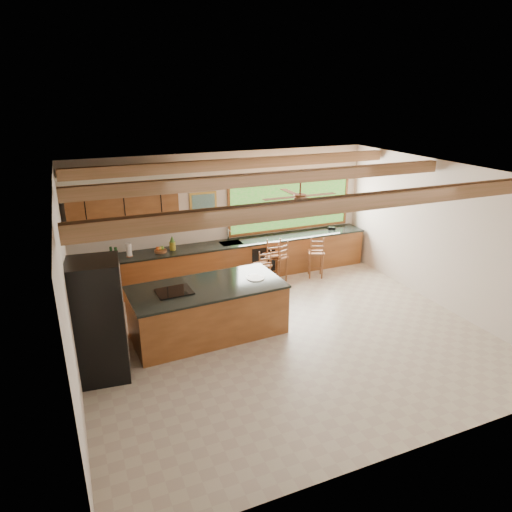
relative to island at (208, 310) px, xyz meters
name	(u,v)px	position (x,y,z in m)	size (l,w,h in m)	color
ground	(285,335)	(1.30, -0.60, -0.49)	(7.20, 7.20, 0.00)	#BEB49E
room_shell	(263,213)	(1.13, 0.05, 1.73)	(7.27, 6.54, 3.02)	beige
counter_run	(203,272)	(0.48, 1.92, -0.02)	(7.12, 3.10, 1.26)	brown
island	(208,310)	(0.00, 0.00, 0.00)	(2.85, 1.44, 0.99)	brown
refrigerator	(99,320)	(-1.92, -0.64, 0.49)	(0.84, 0.82, 1.96)	black
bar_stool_a	(263,266)	(1.77, 1.47, 0.08)	(0.35, 0.35, 0.96)	brown
bar_stool_b	(272,256)	(2.14, 1.79, 0.17)	(0.45, 0.45, 1.11)	brown
bar_stool_c	(279,258)	(2.28, 1.72, 0.10)	(0.45, 0.45, 1.00)	brown
bar_stool_d	(317,253)	(3.25, 1.62, 0.13)	(0.49, 0.49, 1.04)	brown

